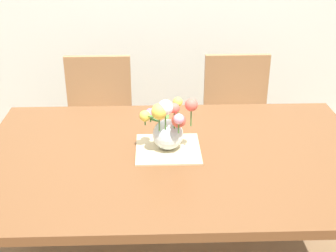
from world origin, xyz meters
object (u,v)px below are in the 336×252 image
chair_right (237,116)px  flower_vase (168,126)px  chair_left (99,118)px  dining_table (175,168)px

chair_right → flower_vase: flower_vase is taller
chair_left → flower_vase: size_ratio=3.49×
dining_table → chair_right: (0.45, 0.90, -0.15)m
chair_left → flower_vase: bearing=115.6°
dining_table → chair_right: size_ratio=1.97×
dining_table → flower_vase: 0.20m
chair_left → chair_right: bearing=-180.0°
chair_right → flower_vase: 1.06m
chair_left → chair_right: (0.90, 0.00, 0.00)m
chair_right → flower_vase: size_ratio=3.49×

